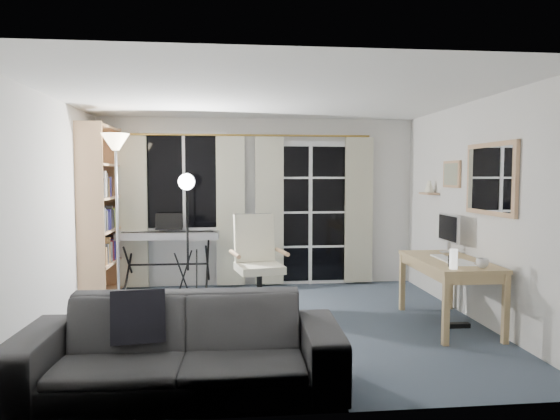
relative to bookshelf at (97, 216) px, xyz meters
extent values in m
cube|color=#384551|center=(2.13, -1.48, -1.07)|extent=(4.50, 4.00, 0.02)
cube|color=white|center=(1.08, 0.50, 0.44)|extent=(1.20, 0.06, 1.40)
cube|color=black|center=(1.08, 0.47, 0.44)|extent=(1.10, 0.02, 1.30)
cube|color=white|center=(1.08, 0.46, 0.44)|extent=(0.04, 0.03, 1.30)
cube|color=white|center=(2.88, 0.50, -0.03)|extent=(1.32, 0.06, 2.11)
cube|color=black|center=(2.58, 0.47, -0.03)|extent=(0.55, 0.02, 1.95)
cube|color=black|center=(3.18, 0.47, -0.03)|extent=(0.55, 0.02, 1.95)
cube|color=white|center=(2.88, 0.46, -0.03)|extent=(0.05, 0.04, 2.05)
cube|color=white|center=(2.88, 0.46, -0.51)|extent=(1.15, 0.03, 0.03)
cube|color=white|center=(2.88, 0.46, -0.01)|extent=(1.15, 0.03, 0.03)
cube|color=white|center=(2.88, 0.46, 0.49)|extent=(1.15, 0.03, 0.03)
cylinder|color=gold|center=(1.98, 0.42, 1.09)|extent=(3.50, 0.03, 0.03)
cube|color=beige|center=(0.38, 0.40, 0.02)|extent=(0.40, 0.07, 2.10)
cube|color=beige|center=(1.73, 0.40, 0.02)|extent=(0.40, 0.07, 2.10)
cube|color=beige|center=(2.28, 0.40, 0.02)|extent=(0.40, 0.07, 2.10)
cube|color=beige|center=(3.58, 0.40, 0.02)|extent=(0.40, 0.07, 2.10)
cube|color=tan|center=(0.03, -0.48, 0.06)|extent=(0.36, 0.04, 2.23)
cube|color=tan|center=(0.05, 0.52, 0.06)|extent=(0.36, 0.04, 2.23)
cube|color=tan|center=(-0.12, 0.02, 0.06)|extent=(0.05, 1.00, 2.23)
cube|color=tan|center=(0.04, 0.02, -1.03)|extent=(0.37, 1.01, 0.03)
cube|color=tan|center=(0.04, 0.02, -0.61)|extent=(0.37, 1.01, 0.03)
cube|color=tan|center=(0.04, 0.02, -0.19)|extent=(0.37, 1.01, 0.03)
cube|color=tan|center=(0.04, 0.02, 0.24)|extent=(0.37, 1.01, 0.03)
cube|color=tan|center=(0.04, 0.02, 0.66)|extent=(0.37, 1.01, 0.03)
cube|color=tan|center=(0.04, 0.02, 1.14)|extent=(0.37, 1.01, 0.03)
cube|color=#AEACA4|center=(0.05, -0.39, -0.45)|extent=(0.25, 0.07, 0.29)
cube|color=#B5834B|center=(0.06, -0.28, -0.48)|extent=(0.25, 0.05, 0.23)
cube|color=#3A3A3A|center=(0.06, -0.19, -0.47)|extent=(0.25, 0.05, 0.26)
cube|color=#B5834B|center=(0.06, -0.11, -0.43)|extent=(0.25, 0.04, 0.33)
cube|color=#AEACA4|center=(0.06, -0.02, -0.47)|extent=(0.25, 0.06, 0.26)
cube|color=#992B3C|center=(0.06, 0.08, -0.46)|extent=(0.25, 0.05, 0.27)
cube|color=#463DB7|center=(0.06, 0.17, -0.46)|extent=(0.25, 0.06, 0.27)
cube|color=#B5834B|center=(0.07, 0.26, -0.47)|extent=(0.25, 0.04, 0.26)
cube|color=#992B3C|center=(0.07, 0.34, -0.47)|extent=(0.25, 0.06, 0.27)
cube|color=#3A3A3A|center=(0.07, 0.45, -0.45)|extent=(0.25, 0.04, 0.29)
cube|color=#463DB7|center=(0.05, -0.39, -0.02)|extent=(0.25, 0.04, 0.31)
cube|color=#3A3A3A|center=(0.06, -0.31, -0.02)|extent=(0.25, 0.07, 0.30)
cube|color=#3A3A3A|center=(0.06, -0.20, -0.05)|extent=(0.25, 0.05, 0.26)
cube|color=#463DB7|center=(0.06, -0.12, -0.05)|extent=(0.25, 0.04, 0.24)
cube|color=#463DB7|center=(0.06, -0.04, -0.04)|extent=(0.25, 0.04, 0.26)
cube|color=#3A3A3A|center=(0.06, 0.05, -0.02)|extent=(0.25, 0.04, 0.31)
cube|color=#3A3A3A|center=(0.06, 0.13, -0.05)|extent=(0.25, 0.06, 0.24)
cube|color=#ADC64A|center=(0.07, 0.22, -0.04)|extent=(0.25, 0.05, 0.26)
cube|color=#B5834B|center=(0.07, 0.31, -0.04)|extent=(0.25, 0.04, 0.27)
cube|color=#3A3A3A|center=(0.07, 0.39, -0.04)|extent=(0.25, 0.04, 0.26)
cube|color=#992B3C|center=(0.05, -0.39, 0.41)|extent=(0.25, 0.05, 0.32)
cube|color=#3A3A3A|center=(0.06, -0.31, 0.37)|extent=(0.25, 0.04, 0.24)
cube|color=#AEACA4|center=(0.06, -0.23, 0.42)|extent=(0.25, 0.04, 0.33)
cube|color=#AEACA4|center=(0.06, -0.15, 0.40)|extent=(0.25, 0.04, 0.30)
cube|color=#B5834B|center=(0.06, -0.07, 0.37)|extent=(0.25, 0.04, 0.25)
cube|color=#463DB7|center=(0.06, 0.01, 0.38)|extent=(0.25, 0.05, 0.26)
cylinder|color=#B2B2B7|center=(0.36, -0.46, -1.04)|extent=(0.41, 0.41, 0.03)
cylinder|color=#B2B2B7|center=(0.36, -0.46, -0.07)|extent=(0.04, 0.04, 1.93)
cone|color=#FFE5B2|center=(0.36, -0.46, 0.93)|extent=(0.43, 0.43, 0.20)
cylinder|color=black|center=(0.35, 0.23, -0.69)|extent=(0.04, 0.66, 0.60)
cylinder|color=black|center=(0.35, 0.23, -0.69)|extent=(0.04, 0.66, 0.60)
cylinder|color=black|center=(1.41, 0.22, -0.69)|extent=(0.04, 0.66, 0.60)
cylinder|color=black|center=(1.41, 0.22, -0.69)|extent=(0.04, 0.66, 0.60)
cylinder|color=black|center=(0.88, 0.22, -0.69)|extent=(1.06, 0.04, 0.03)
cube|color=silver|center=(0.88, 0.22, -0.29)|extent=(1.38, 0.37, 0.09)
cube|color=white|center=(0.88, 0.14, -0.25)|extent=(1.27, 0.17, 0.02)
cube|color=black|center=(0.88, 0.18, -0.24)|extent=(1.23, 0.10, 0.01)
cube|color=black|center=(0.88, 0.33, -0.11)|extent=(0.37, 0.08, 0.23)
cylinder|color=black|center=(1.29, -0.25, -0.76)|extent=(0.03, 0.26, 0.66)
cylinder|color=black|center=(1.12, -0.16, -0.76)|extent=(0.23, 0.13, 0.66)
cylinder|color=black|center=(1.13, -0.35, -0.76)|extent=(0.22, 0.15, 0.66)
cylinder|color=black|center=(1.18, -0.25, -0.12)|extent=(0.03, 0.03, 1.14)
cylinder|color=silver|center=(1.18, -0.30, 0.45)|extent=(0.22, 0.13, 0.22)
cylinder|color=white|center=(1.18, -0.37, 0.45)|extent=(0.19, 0.03, 0.19)
cube|color=black|center=(2.27, -1.02, -1.01)|extent=(0.35, 0.12, 0.04)
cylinder|color=black|center=(2.36, -1.00, -1.03)|extent=(0.06, 0.06, 0.05)
cube|color=black|center=(2.07, -0.83, -1.01)|extent=(0.09, 0.35, 0.04)
cylinder|color=black|center=(2.08, -0.75, -1.03)|extent=(0.06, 0.06, 0.05)
cube|color=black|center=(1.83, -0.97, -1.01)|extent=(0.33, 0.19, 0.04)
cylinder|color=black|center=(1.75, -0.93, -1.03)|extent=(0.06, 0.06, 0.05)
cube|color=black|center=(1.88, -1.24, -1.01)|extent=(0.27, 0.29, 0.04)
cylinder|color=black|center=(1.83, -1.30, -1.03)|extent=(0.06, 0.06, 0.05)
cube|color=black|center=(2.16, -1.27, -1.01)|extent=(0.21, 0.33, 0.04)
cylinder|color=black|center=(2.20, -1.35, -1.03)|extent=(0.06, 0.06, 0.05)
cylinder|color=black|center=(2.04, -1.06, -0.76)|extent=(0.08, 0.08, 0.43)
cube|color=white|center=(2.04, -1.06, -0.52)|extent=(0.58, 0.58, 0.09)
cube|color=white|center=(2.00, -0.83, -0.20)|extent=(0.49, 0.22, 0.56)
cube|color=black|center=(1.99, -0.79, -0.18)|extent=(0.46, 0.19, 0.52)
cylinder|color=tan|center=(1.77, -1.10, -0.35)|extent=(0.13, 0.43, 0.05)
cylinder|color=tan|center=(2.31, -0.99, -0.35)|extent=(0.13, 0.43, 0.05)
cube|color=tan|center=(4.01, -1.66, -0.37)|extent=(0.68, 1.33, 0.04)
cube|color=tan|center=(4.01, -1.66, -0.44)|extent=(0.64, 1.29, 0.09)
cube|color=tan|center=(3.71, -2.27, -0.73)|extent=(0.06, 0.06, 0.67)
cube|color=tan|center=(4.29, -2.28, -0.73)|extent=(0.06, 0.06, 0.67)
cube|color=tan|center=(3.73, -1.03, -0.73)|extent=(0.06, 0.06, 0.67)
cube|color=tan|center=(4.31, -1.05, -0.73)|extent=(0.06, 0.06, 0.67)
cube|color=silver|center=(4.21, -1.21, -0.35)|extent=(0.17, 0.12, 0.01)
cube|color=silver|center=(4.21, -1.21, -0.22)|extent=(0.04, 0.03, 0.21)
cube|color=silver|center=(4.21, -1.21, -0.07)|extent=(0.04, 0.51, 0.32)
cube|color=black|center=(4.19, -1.21, -0.07)|extent=(0.02, 0.47, 0.28)
cube|color=white|center=(3.97, -1.62, -0.35)|extent=(0.14, 0.40, 0.02)
cube|color=white|center=(3.91, -1.90, -0.35)|extent=(0.06, 0.09, 0.02)
cube|color=white|center=(4.06, -1.81, -0.35)|extent=(0.24, 0.30, 0.01)
cube|color=white|center=(4.02, -1.99, -0.35)|extent=(0.21, 0.16, 0.00)
cube|color=black|center=(3.83, -2.08, -0.30)|extent=(0.05, 0.04, 0.11)
cylinder|color=white|center=(3.81, -2.18, -0.26)|extent=(0.08, 0.08, 0.19)
cube|color=black|center=(4.06, -1.76, -1.04)|extent=(0.28, 0.08, 0.05)
imported|color=silver|center=(4.11, -2.16, -0.30)|extent=(0.12, 0.09, 0.12)
cube|color=tan|center=(4.35, -1.83, 0.49)|extent=(0.04, 0.94, 0.74)
cube|color=white|center=(4.33, -1.83, 0.49)|extent=(0.01, 0.84, 0.64)
cube|color=tan|center=(4.36, -0.93, 0.54)|extent=(0.03, 0.42, 0.32)
cube|color=#52A59D|center=(4.34, -0.93, 0.54)|extent=(0.00, 0.36, 0.26)
cube|color=tan|center=(4.29, -0.43, 0.29)|extent=(0.16, 0.30, 0.02)
cone|color=white|center=(4.29, -0.43, 0.38)|extent=(0.12, 0.12, 0.15)
imported|color=#303032|center=(1.36, -3.03, -0.60)|extent=(2.35, 0.75, 0.91)
cube|color=black|center=(1.02, -2.90, -0.52)|extent=(0.42, 0.27, 0.41)
camera|label=1|loc=(1.70, -6.65, 0.53)|focal=32.00mm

